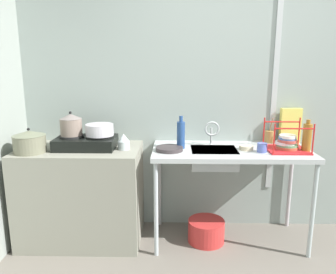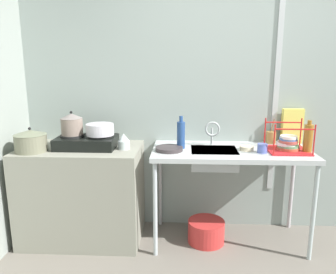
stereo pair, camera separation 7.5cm
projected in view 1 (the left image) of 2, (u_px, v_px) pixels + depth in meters
The scene contains 20 objects.
wall_back at pixel (254, 93), 3.13m from camera, with size 5.18×0.10×2.64m, color #929F98.
wall_metal_strip at pixel (275, 79), 3.04m from camera, with size 0.05×0.01×2.12m, color #B6BBBB.
counter_concrete at pixel (82, 194), 3.00m from camera, with size 1.07×0.63×0.87m, color gray.
counter_sink at pixel (230, 156), 2.89m from camera, with size 1.37×0.63×0.87m.
stove at pixel (86, 142), 2.89m from camera, with size 0.52×0.34×0.12m.
pot_on_left_burner at pixel (71, 125), 2.86m from camera, with size 0.19×0.19×0.21m.
pot_on_right_burner at pixel (100, 130), 2.87m from camera, with size 0.24×0.24×0.10m.
pot_beside_stove at pixel (29, 142), 2.75m from camera, with size 0.27×0.27×0.21m.
percolator at pixel (124, 142), 2.86m from camera, with size 0.10×0.10×0.14m.
sink_basin at pixel (214, 158), 2.88m from camera, with size 0.40×0.32×0.15m, color #B6BBBB.
faucet at pixel (212, 130), 2.97m from camera, with size 0.14×0.08×0.22m.
frying_pan at pixel (169, 149), 2.82m from camera, with size 0.24×0.24×0.03m, color #383133.
dish_rack at pixel (287, 144), 2.83m from camera, with size 0.34×0.33×0.26m.
cup_by_rack at pixel (262, 148), 2.77m from camera, with size 0.08×0.08×0.08m, color #5566B5.
small_bowl_on_drainboard at pixel (246, 148), 2.85m from camera, with size 0.12×0.12×0.04m, color beige.
bottle_by_sink at pixel (181, 134), 2.88m from camera, with size 0.07×0.07×0.29m.
bottle_by_rack at pixel (307, 138), 2.76m from camera, with size 0.07×0.07×0.28m.
cereal_box at pixel (290, 125), 3.09m from camera, with size 0.19×0.06×0.33m, color #E1D458.
utensil_jar at pixel (269, 137), 3.10m from camera, with size 0.09×0.09×0.23m.
bucket_on_floor at pixel (206, 231), 3.01m from camera, with size 0.33×0.33×0.20m, color red.
Camera 1 is at (-0.75, -1.60, 1.60)m, focal length 35.21 mm.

